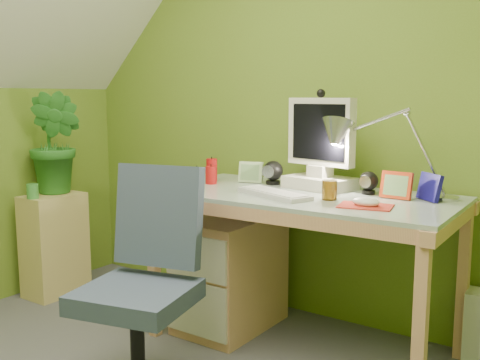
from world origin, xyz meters
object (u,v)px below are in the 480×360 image
Objects in this scene: desk at (302,271)px; monitor at (321,135)px; side_ledge at (55,245)px; task_chair at (136,294)px; potted_plant at (56,143)px; desk_lamp at (409,133)px.

monitor is at bearing 88.40° from desk.
task_chair is at bearing -23.99° from side_ledge.
side_ledge is at bearing -90.00° from potted_plant.
desk is at bearing 7.85° from side_ledge.
side_ledge is (-2.10, -0.41, -0.76)m from desk_lamp.
monitor is 0.61× the size of task_chair.
side_ledge is 1.01× the size of potted_plant.
monitor is 1.85m from side_ledge.
side_ledge is at bearing -173.75° from desk.
potted_plant reaches higher than task_chair.
side_ledge is at bearing -155.59° from monitor.
task_chair reaches higher than desk.
monitor is at bearing 12.23° from potted_plant.
desk is 2.67× the size of monitor.
desk_lamp is 2.27m from side_ledge.
desk_lamp reaches higher than potted_plant.
monitor is 0.85× the size of side_ledge.
task_chair is at bearing -113.11° from desk.
monitor is at bearing 58.46° from task_chair.
desk_lamp reaches higher than monitor.
desk_lamp is (0.45, 0.00, 0.03)m from monitor.
monitor is at bearing 177.36° from desk_lamp.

